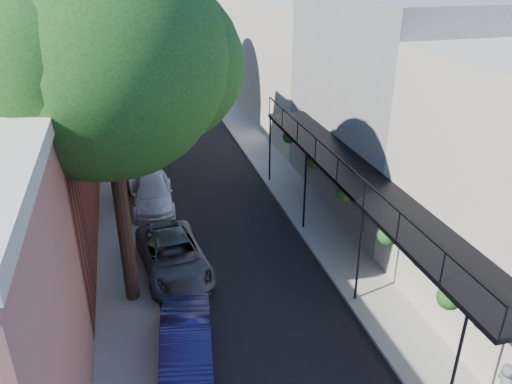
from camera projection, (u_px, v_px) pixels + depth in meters
road_surface at (176, 119)px, 35.00m from camera, size 6.00×64.00×0.01m
sidewalk_left at (117, 123)px, 34.03m from camera, size 2.00×64.00×0.12m
sidewalk_right at (232, 114)px, 35.91m from camera, size 2.00×64.00×0.12m
buildings_left at (16, 57)px, 29.61m from camera, size 10.10×59.10×12.00m
buildings_right at (302, 50)px, 34.75m from camera, size 9.80×55.00×10.00m
oak_near at (119, 58)px, 13.61m from camera, size 7.48×6.80×11.42m
oak_mid at (116, 44)px, 20.90m from camera, size 6.60×6.00×10.20m
parked_car_b at (186, 346)px, 13.78m from camera, size 1.92×4.15×1.32m
parked_car_c at (174, 256)px, 17.88m from camera, size 2.64×4.91×1.31m
parked_car_d at (152, 193)px, 22.63m from camera, size 1.95×4.47×1.28m
parked_car_e at (144, 146)px, 28.00m from camera, size 1.74×4.12×1.39m
parked_car_f at (139, 122)px, 32.41m from camera, size 1.58×3.73×1.20m
parked_car_g at (135, 103)px, 36.63m from camera, size 1.93×4.08×1.12m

